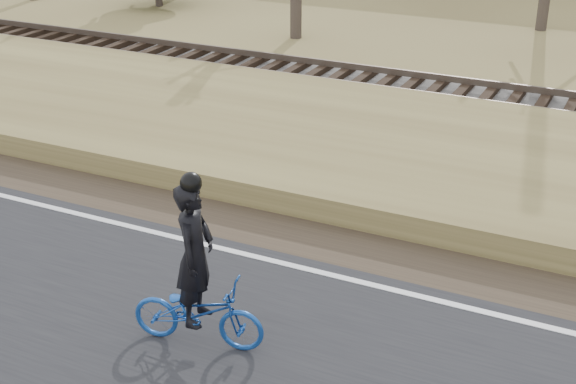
% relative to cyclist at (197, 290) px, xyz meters
% --- Properties ---
extents(ground, '(120.00, 120.00, 0.00)m').
position_rel_cyclist_xyz_m(ground, '(-4.80, 2.06, -0.83)').
color(ground, '#9A8A4E').
rests_on(ground, ground).
extents(edge_line, '(120.00, 0.12, 0.01)m').
position_rel_cyclist_xyz_m(edge_line, '(-4.80, 2.26, -0.77)').
color(edge_line, silver).
rests_on(edge_line, road).
extents(shoulder, '(120.00, 1.60, 0.04)m').
position_rel_cyclist_xyz_m(shoulder, '(-4.80, 3.26, -0.81)').
color(shoulder, '#473A2B').
rests_on(shoulder, ground).
extents(embankment, '(120.00, 5.00, 0.44)m').
position_rel_cyclist_xyz_m(embankment, '(-4.80, 6.26, -0.61)').
color(embankment, '#9A8A4E').
rests_on(embankment, ground).
extents(ballast, '(120.00, 3.00, 0.45)m').
position_rel_cyclist_xyz_m(ballast, '(-4.80, 10.06, -0.61)').
color(ballast, slate).
rests_on(ballast, ground).
extents(railroad, '(120.00, 2.40, 0.29)m').
position_rel_cyclist_xyz_m(railroad, '(-4.80, 10.06, -0.30)').
color(railroad, black).
rests_on(railroad, ballast).
extents(cyclist, '(1.79, 0.91, 2.33)m').
position_rel_cyclist_xyz_m(cyclist, '(0.00, 0.00, 0.00)').
color(cyclist, '#164499').
rests_on(cyclist, road).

